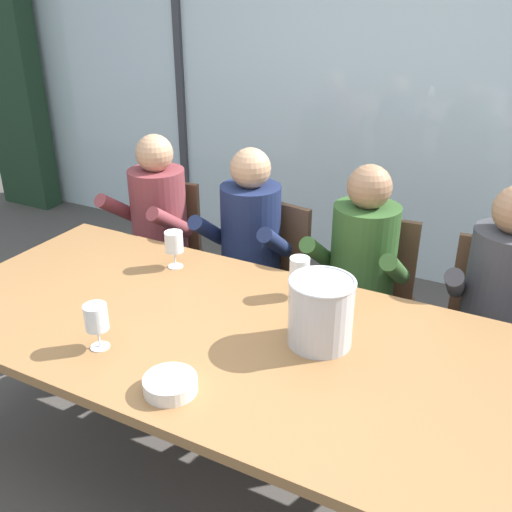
# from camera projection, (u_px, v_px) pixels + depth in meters

# --- Properties ---
(ground) EXTENTS (14.00, 14.00, 0.00)m
(ground) POSITION_uv_depth(u_px,v_px,m) (308.00, 358.00, 3.35)
(ground) COLOR #4C4742
(window_glass_panel) EXTENTS (7.54, 0.03, 2.60)m
(window_glass_panel) POSITION_uv_depth(u_px,v_px,m) (394.00, 93.00, 3.83)
(window_glass_panel) COLOR silver
(window_glass_panel) RESTS_ON ground
(window_mullion_left) EXTENTS (0.06, 0.06, 2.60)m
(window_mullion_left) POSITION_uv_depth(u_px,v_px,m) (180.00, 76.00, 4.53)
(window_mullion_left) COLOR #38383D
(window_mullion_left) RESTS_ON ground
(hillside_vineyard) EXTENTS (13.54, 2.40, 1.53)m
(hillside_vineyard) POSITION_uv_depth(u_px,v_px,m) (464.00, 100.00, 6.48)
(hillside_vineyard) COLOR #568942
(hillside_vineyard) RESTS_ON ground
(curtain_heavy_drape) EXTENTS (0.56, 0.20, 2.60)m
(curtain_heavy_drape) POSITION_uv_depth(u_px,v_px,m) (10.00, 64.00, 5.13)
(curtain_heavy_drape) COLOR #1E3823
(curtain_heavy_drape) RESTS_ON ground
(dining_table) EXTENTS (2.34, 1.11, 0.78)m
(dining_table) POSITION_uv_depth(u_px,v_px,m) (214.00, 341.00, 2.25)
(dining_table) COLOR olive
(dining_table) RESTS_ON ground
(chair_near_curtain) EXTENTS (0.50, 0.50, 0.90)m
(chair_near_curtain) POSITION_uv_depth(u_px,v_px,m) (161.00, 245.00, 3.50)
(chair_near_curtain) COLOR brown
(chair_near_curtain) RESTS_ON ground
(chair_left_of_center) EXTENTS (0.50, 0.50, 0.90)m
(chair_left_of_center) POSITION_uv_depth(u_px,v_px,m) (265.00, 271.00, 3.18)
(chair_left_of_center) COLOR brown
(chair_left_of_center) RESTS_ON ground
(chair_center) EXTENTS (0.49, 0.49, 0.90)m
(chair_center) POSITION_uv_depth(u_px,v_px,m) (369.00, 292.00, 2.97)
(chair_center) COLOR brown
(chair_center) RESTS_ON ground
(chair_right_of_center) EXTENTS (0.48, 0.48, 0.90)m
(chair_right_of_center) POSITION_uv_depth(u_px,v_px,m) (493.00, 321.00, 2.71)
(chair_right_of_center) COLOR brown
(chair_right_of_center) RESTS_ON ground
(person_maroon_top) EXTENTS (0.48, 0.63, 1.22)m
(person_maroon_top) POSITION_uv_depth(u_px,v_px,m) (151.00, 227.00, 3.30)
(person_maroon_top) COLOR brown
(person_maroon_top) RESTS_ON ground
(person_navy_polo) EXTENTS (0.48, 0.63, 1.22)m
(person_navy_polo) POSITION_uv_depth(u_px,v_px,m) (245.00, 248.00, 3.04)
(person_navy_polo) COLOR #192347
(person_navy_polo) RESTS_ON ground
(person_olive_shirt) EXTENTS (0.46, 0.61, 1.22)m
(person_olive_shirt) POSITION_uv_depth(u_px,v_px,m) (357.00, 273.00, 2.78)
(person_olive_shirt) COLOR #2D5123
(person_olive_shirt) RESTS_ON ground
(person_charcoal_jacket) EXTENTS (0.48, 0.62, 1.22)m
(person_charcoal_jacket) POSITION_uv_depth(u_px,v_px,m) (499.00, 305.00, 2.51)
(person_charcoal_jacket) COLOR #38383D
(person_charcoal_jacket) RESTS_ON ground
(ice_bucket_primary) EXTENTS (0.24, 0.24, 0.26)m
(ice_bucket_primary) POSITION_uv_depth(u_px,v_px,m) (321.00, 311.00, 2.06)
(ice_bucket_primary) COLOR #B7B7BC
(ice_bucket_primary) RESTS_ON dining_table
(tasting_bowl) EXTENTS (0.18, 0.18, 0.05)m
(tasting_bowl) POSITION_uv_depth(u_px,v_px,m) (170.00, 384.00, 1.86)
(tasting_bowl) COLOR silver
(tasting_bowl) RESTS_ON dining_table
(wine_glass_by_left_taster) EXTENTS (0.08, 0.08, 0.17)m
(wine_glass_by_left_taster) POSITION_uv_depth(u_px,v_px,m) (96.00, 319.00, 2.04)
(wine_glass_by_left_taster) COLOR silver
(wine_glass_by_left_taster) RESTS_ON dining_table
(wine_glass_near_bucket) EXTENTS (0.08, 0.08, 0.17)m
(wine_glass_near_bucket) POSITION_uv_depth(u_px,v_px,m) (300.00, 270.00, 2.38)
(wine_glass_near_bucket) COLOR silver
(wine_glass_near_bucket) RESTS_ON dining_table
(wine_glass_center_pour) EXTENTS (0.08, 0.08, 0.17)m
(wine_glass_center_pour) POSITION_uv_depth(u_px,v_px,m) (174.00, 243.00, 2.62)
(wine_glass_center_pour) COLOR silver
(wine_glass_center_pour) RESTS_ON dining_table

